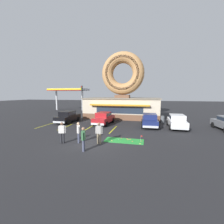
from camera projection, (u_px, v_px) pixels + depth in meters
ground_plane at (94, 143)px, 12.28m from camera, size 160.00×160.00×0.00m
donut_shop_building at (122, 96)px, 25.29m from camera, size 12.30×6.75×10.96m
putting_mat at (124, 141)px, 12.89m from camera, size 3.33×1.42×0.03m
mini_donut_near_left at (121, 138)px, 13.51m from camera, size 0.13×0.13×0.04m
mini_donut_near_right at (142, 141)px, 12.67m from camera, size 0.13×0.13×0.04m
mini_donut_mid_left at (112, 141)px, 12.76m from camera, size 0.13×0.13×0.04m
mini_donut_mid_centre at (130, 139)px, 13.16m from camera, size 0.13×0.13×0.04m
mini_donut_mid_right at (132, 141)px, 12.58m from camera, size 0.13×0.13×0.04m
mini_donut_far_left at (140, 144)px, 11.99m from camera, size 0.13×0.13×0.04m
mini_donut_far_centre at (128, 140)px, 13.07m from camera, size 0.13×0.13×0.04m
mini_donut_far_right at (127, 139)px, 13.33m from camera, size 0.13×0.13×0.04m
golf_ball at (118, 139)px, 13.15m from camera, size 0.04×0.04×0.04m
putting_flag_pin at (141, 137)px, 12.46m from camera, size 0.13×0.01×0.55m
car_black at (68, 116)px, 21.17m from camera, size 2.05×4.60×1.60m
car_navy at (150, 120)px, 18.47m from camera, size 2.10×4.62×1.60m
car_red at (104, 118)px, 19.94m from camera, size 2.20×4.66×1.60m
car_white at (177, 121)px, 17.65m from camera, size 2.05×4.59×1.60m
pedestrian_blue_sweater_man at (99, 132)px, 11.99m from camera, size 0.60×0.26×1.75m
pedestrian_hooded_kid at (78, 131)px, 12.30m from camera, size 0.38×0.54×1.71m
pedestrian_leather_jacket_man at (62, 132)px, 12.13m from camera, size 0.58×0.33×1.75m
pedestrian_clipboard_woman at (83, 138)px, 10.47m from camera, size 0.33×0.58×1.72m
trash_bin at (162, 119)px, 20.96m from camera, size 0.57×0.57×0.97m
traffic_light_pole at (82, 95)px, 31.76m from camera, size 0.28×0.47×5.80m
gas_station_canopy at (69, 90)px, 36.39m from camera, size 9.00×4.46×5.30m
parking_stripe_far_left at (45, 126)px, 19.10m from camera, size 0.12×3.60×0.01m
parking_stripe_left at (66, 127)px, 18.40m from camera, size 0.12×3.60×0.01m
parking_stripe_mid_left at (89, 128)px, 17.70m from camera, size 0.12×3.60×0.01m
parking_stripe_centre at (113, 129)px, 17.00m from camera, size 0.12×3.60×0.01m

